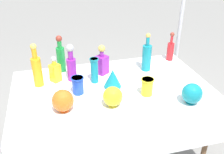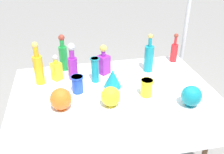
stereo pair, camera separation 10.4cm
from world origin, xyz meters
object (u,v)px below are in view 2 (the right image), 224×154
(canopy_pole, at_px, (185,33))
(fluted_vase_0, at_px, (113,78))
(tall_bottle_1, at_px, (149,57))
(square_decanter_0, at_px, (57,70))
(tall_bottle_0, at_px, (174,51))
(slender_vase_0, at_px, (77,84))
(round_bowl_0, at_px, (61,99))
(slender_vase_2, at_px, (95,69))
(tall_bottle_4, at_px, (73,64))
(tall_bottle_3, at_px, (63,55))
(round_bowl_1, at_px, (111,96))
(tall_bottle_2, at_px, (38,67))
(square_decanter_1, at_px, (104,62))
(slender_vase_1, at_px, (147,87))
(round_bowl_2, at_px, (191,96))

(canopy_pole, bearing_deg, fluted_vase_0, -143.75)
(tall_bottle_1, relative_size, square_decanter_0, 1.54)
(square_decanter_0, bearing_deg, tall_bottle_0, 7.22)
(slender_vase_0, distance_m, round_bowl_0, 0.25)
(tall_bottle_1, xyz_separation_m, slender_vase_2, (-0.52, -0.10, -0.02))
(tall_bottle_4, height_order, slender_vase_2, tall_bottle_4)
(slender_vase_0, bearing_deg, tall_bottle_3, 101.97)
(round_bowl_0, height_order, round_bowl_1, round_bowl_0)
(tall_bottle_2, xyz_separation_m, square_decanter_0, (0.15, 0.04, -0.06))
(slender_vase_0, bearing_deg, tall_bottle_0, 21.48)
(tall_bottle_0, height_order, square_decanter_0, tall_bottle_0)
(square_decanter_1, bearing_deg, round_bowl_0, -128.98)
(canopy_pole, bearing_deg, slender_vase_0, -149.93)
(tall_bottle_1, distance_m, square_decanter_1, 0.43)
(slender_vase_2, bearing_deg, round_bowl_1, -81.45)
(fluted_vase_0, height_order, canopy_pole, canopy_pole)
(tall_bottle_2, height_order, slender_vase_1, tall_bottle_2)
(round_bowl_1, bearing_deg, canopy_pole, 42.92)
(tall_bottle_3, relative_size, slender_vase_2, 1.57)
(tall_bottle_3, bearing_deg, tall_bottle_2, -134.03)
(square_decanter_1, height_order, round_bowl_2, square_decanter_1)
(round_bowl_0, bearing_deg, canopy_pole, 33.87)
(tall_bottle_0, distance_m, round_bowl_1, 1.02)
(round_bowl_2, bearing_deg, square_decanter_1, 130.10)
(tall_bottle_0, distance_m, tall_bottle_4, 1.04)
(tall_bottle_2, distance_m, square_decanter_1, 0.58)
(square_decanter_1, bearing_deg, tall_bottle_4, -169.89)
(slender_vase_1, bearing_deg, tall_bottle_3, 136.22)
(square_decanter_0, height_order, round_bowl_0, square_decanter_0)
(tall_bottle_3, xyz_separation_m, slender_vase_2, (0.26, -0.29, -0.03))
(round_bowl_0, bearing_deg, tall_bottle_2, 111.82)
(round_bowl_1, relative_size, canopy_pole, 0.07)
(tall_bottle_3, height_order, slender_vase_0, tall_bottle_3)
(tall_bottle_4, relative_size, slender_vase_1, 2.38)
(tall_bottle_2, relative_size, slender_vase_0, 2.63)
(square_decanter_1, bearing_deg, square_decanter_0, -175.05)
(tall_bottle_3, distance_m, canopy_pole, 1.42)
(square_decanter_1, relative_size, round_bowl_0, 1.67)
(tall_bottle_0, distance_m, slender_vase_0, 1.09)
(tall_bottle_3, xyz_separation_m, round_bowl_2, (0.91, -0.80, -0.07))
(slender_vase_1, bearing_deg, tall_bottle_0, 49.52)
(tall_bottle_0, height_order, round_bowl_0, tall_bottle_0)
(round_bowl_0, relative_size, canopy_pole, 0.07)
(tall_bottle_4, xyz_separation_m, canopy_pole, (1.31, 0.51, 0.02))
(square_decanter_0, bearing_deg, tall_bottle_4, -5.42)
(canopy_pole, bearing_deg, round_bowl_0, -146.13)
(tall_bottle_2, height_order, slender_vase_0, tall_bottle_2)
(fluted_vase_0, relative_size, round_bowl_2, 1.01)
(square_decanter_0, height_order, slender_vase_2, square_decanter_0)
(round_bowl_2, bearing_deg, round_bowl_0, 170.93)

